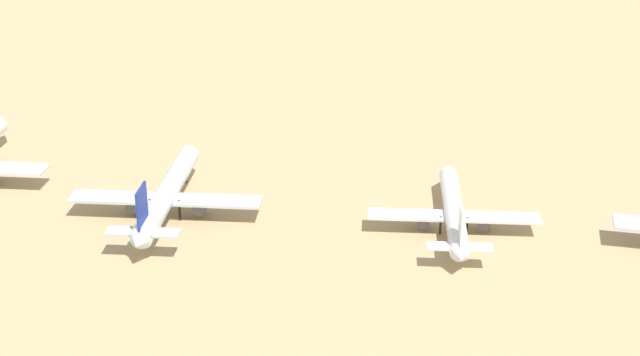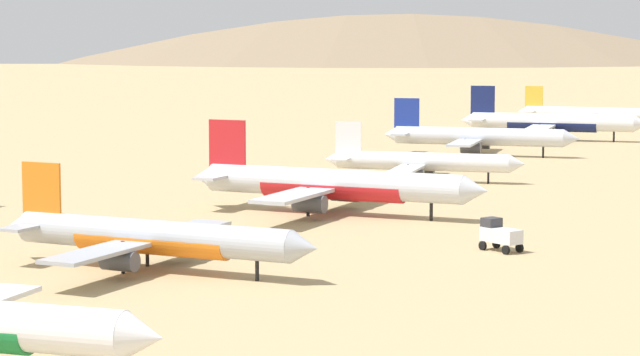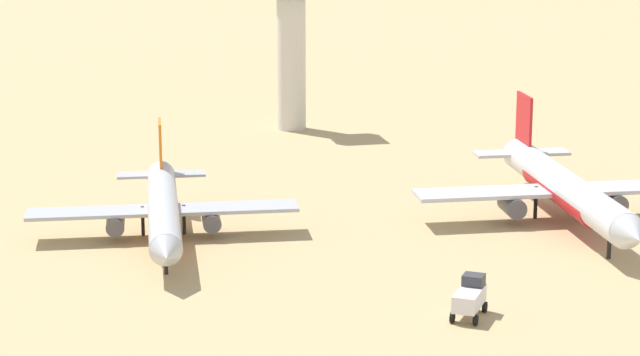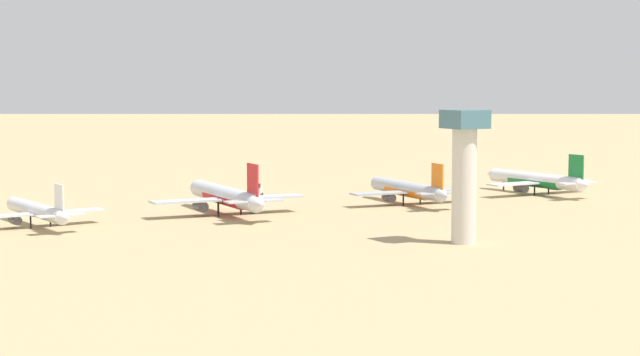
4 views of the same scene
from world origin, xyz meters
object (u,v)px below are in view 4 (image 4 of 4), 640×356
Objects in this scene: control_tower at (464,168)px; parked_jet_3 at (38,211)px; parked_jet_1 at (408,189)px; service_truck at (257,190)px; parked_jet_0 at (536,180)px; parked_jet_2 at (226,196)px.

parked_jet_3 is at bearing 45.76° from control_tower.
service_truck is at bearing 39.01° from parked_jet_1.
parked_jet_1 reaches higher than parked_jet_3.
parked_jet_1 is 42.60m from service_truck.
control_tower reaches higher than parked_jet_0.
parked_jet_1 is 7.02× the size of service_truck.
parked_jet_3 is at bearing 87.81° from parked_jet_1.
service_truck is at bearing -66.24° from parked_jet_3.
parked_jet_0 is 1.60× the size of control_tower.
control_tower reaches higher than parked_jet_3.
parked_jet_1 is at bearing -24.32° from control_tower.
parked_jet_0 is 77.55m from service_truck.
control_tower is (-63.84, 72.16, 10.67)m from parked_jet_0.
parked_jet_1 is 0.87× the size of parked_jet_2.
parked_jet_1 is 67.74m from control_tower.
control_tower is (-94.01, 0.74, 12.58)m from service_truck.
parked_jet_0 is 93.95m from parked_jet_2.
parked_jet_1 is (-2.91, 44.63, -0.16)m from parked_jet_0.
parked_jet_2 is at bearing 89.82° from parked_jet_0.
parked_jet_3 is at bearing 113.76° from service_truck.
parked_jet_3 reaches higher than service_truck.
parked_jet_3 is at bearing 89.72° from parked_jet_0.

